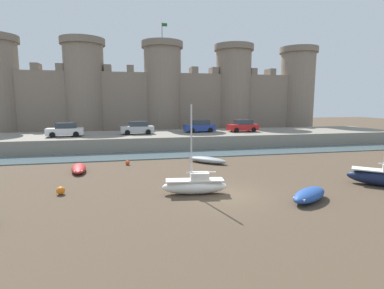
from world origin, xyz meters
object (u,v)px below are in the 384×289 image
at_px(mooring_buoy_mid_mud, 128,163).
at_px(car_quay_centre_west, 200,126).
at_px(rowboat_near_channel_left, 309,195).
at_px(car_quay_centre_east, 137,128).
at_px(mooring_buoy_near_channel, 61,191).
at_px(car_quay_east, 65,130).
at_px(rowboat_foreground_left, 207,160).
at_px(rowboat_midflat_right, 79,168).
at_px(sailboat_midflat_centre, 195,185).
at_px(car_quay_west, 243,126).

distance_m(mooring_buoy_mid_mud, car_quay_centre_west, 15.44).
bearing_deg(rowboat_near_channel_left, car_quay_centre_east, 110.77).
relative_size(rowboat_near_channel_left, mooring_buoy_near_channel, 6.68).
relative_size(mooring_buoy_near_channel, car_quay_east, 0.12).
xyz_separation_m(rowboat_foreground_left, rowboat_midflat_right, (-11.27, -1.23, -0.00)).
bearing_deg(rowboat_foreground_left, rowboat_midflat_right, -173.79).
height_order(sailboat_midflat_centre, rowboat_foreground_left, sailboat_midflat_centre).
distance_m(sailboat_midflat_centre, car_quay_centre_west, 22.34).
relative_size(sailboat_midflat_centre, mooring_buoy_mid_mud, 13.59).
bearing_deg(mooring_buoy_mid_mud, car_quay_west, 35.75).
height_order(sailboat_midflat_centre, car_quay_east, sailboat_midflat_centre).
relative_size(rowboat_near_channel_left, car_quay_west, 0.81).
bearing_deg(mooring_buoy_near_channel, rowboat_foreground_left, 33.05).
height_order(car_quay_centre_west, car_quay_centre_east, same).
xyz_separation_m(mooring_buoy_mid_mud, car_quay_east, (-7.09, 10.13, 2.21)).
distance_m(rowboat_midflat_right, car_quay_east, 12.61).
bearing_deg(car_quay_centre_west, car_quay_east, -174.09).
relative_size(rowboat_near_channel_left, car_quay_centre_west, 0.81).
bearing_deg(mooring_buoy_mid_mud, sailboat_midflat_centre, -67.08).
height_order(car_quay_east, car_quay_centre_east, same).
bearing_deg(rowboat_near_channel_left, car_quay_west, 77.35).
bearing_deg(mooring_buoy_near_channel, rowboat_near_channel_left, -16.94).
relative_size(sailboat_midflat_centre, car_quay_centre_east, 1.32).
xyz_separation_m(rowboat_near_channel_left, mooring_buoy_near_channel, (-14.33, 4.36, -0.13)).
distance_m(rowboat_near_channel_left, mooring_buoy_mid_mud, 16.14).
relative_size(sailboat_midflat_centre, car_quay_west, 1.32).
xyz_separation_m(rowboat_foreground_left, car_quay_west, (8.22, 11.88, 2.10)).
height_order(rowboat_foreground_left, mooring_buoy_near_channel, rowboat_foreground_left).
bearing_deg(car_quay_centre_east, rowboat_midflat_right, -112.00).
xyz_separation_m(rowboat_foreground_left, mooring_buoy_mid_mud, (-7.34, 0.67, -0.10)).
relative_size(mooring_buoy_mid_mud, car_quay_east, 0.10).
bearing_deg(car_quay_centre_east, mooring_buoy_near_channel, -105.70).
distance_m(rowboat_midflat_right, mooring_buoy_near_channel, 6.20).
relative_size(mooring_buoy_near_channel, car_quay_centre_east, 0.12).
bearing_deg(sailboat_midflat_centre, car_quay_east, 119.44).
bearing_deg(mooring_buoy_mid_mud, car_quay_centre_east, 83.22).
relative_size(rowboat_near_channel_left, car_quay_east, 0.81).
bearing_deg(rowboat_foreground_left, rowboat_near_channel_left, -76.13).
relative_size(car_quay_east, car_quay_west, 1.00).
bearing_deg(mooring_buoy_mid_mud, mooring_buoy_near_channel, -116.71).
height_order(mooring_buoy_near_channel, car_quay_centre_east, car_quay_centre_east).
relative_size(sailboat_midflat_centre, mooring_buoy_near_channel, 10.95).
relative_size(sailboat_midflat_centre, car_quay_east, 1.32).
height_order(mooring_buoy_mid_mud, car_quay_centre_east, car_quay_centre_east).
bearing_deg(mooring_buoy_near_channel, car_quay_centre_east, 74.30).
height_order(rowboat_foreground_left, car_quay_east, car_quay_east).
distance_m(mooring_buoy_near_channel, car_quay_centre_east, 20.05).
distance_m(sailboat_midflat_centre, car_quay_east, 22.85).
distance_m(rowboat_foreground_left, mooring_buoy_mid_mud, 7.37).
height_order(car_quay_centre_west, car_quay_east, same).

